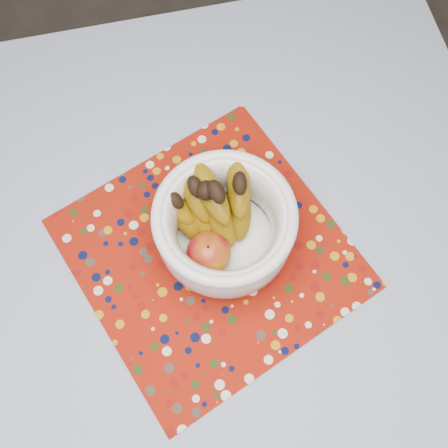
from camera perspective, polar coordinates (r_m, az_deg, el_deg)
table at (r=1.01m, az=-4.49°, el=-11.11°), size 1.20×1.20×0.75m
tablecloth at (r=0.93m, az=-4.87°, el=-10.29°), size 1.32×1.32×0.01m
placemat at (r=0.95m, az=-1.53°, el=-3.19°), size 0.58×0.58×0.00m
fruit_bowl at (r=0.88m, az=-0.56°, el=0.29°), size 0.26×0.24×0.19m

